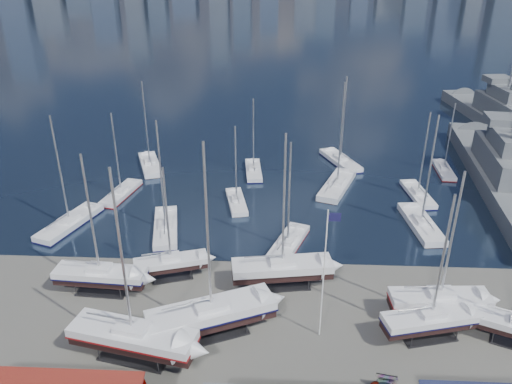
# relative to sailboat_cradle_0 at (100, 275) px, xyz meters

# --- Properties ---
(ground) EXTENTS (1400.00, 1400.00, 0.00)m
(ground) POSITION_rel_sailboat_cradle_0_xyz_m (19.40, -3.76, -2.05)
(ground) COLOR #605E59
(ground) RESTS_ON ground
(water) EXTENTS (1400.00, 600.00, 0.40)m
(water) POSITION_rel_sailboat_cradle_0_xyz_m (19.40, 306.24, -2.20)
(water) COLOR #1A2B3C
(water) RESTS_ON ground
(sailboat_cradle_0) EXTENTS (9.73, 3.30, 15.52)m
(sailboat_cradle_0) POSITION_rel_sailboat_cradle_0_xyz_m (0.00, 0.00, 0.00)
(sailboat_cradle_0) COLOR #2D2D33
(sailboat_cradle_0) RESTS_ON ground
(sailboat_cradle_1) EXTENTS (11.75, 5.54, 18.14)m
(sailboat_cradle_1) POSITION_rel_sailboat_cradle_0_xyz_m (5.92, -9.08, 0.14)
(sailboat_cradle_1) COLOR #2D2D33
(sailboat_cradle_1) RESTS_ON ground
(sailboat_cradle_2) EXTENTS (8.21, 4.46, 13.14)m
(sailboat_cradle_2) POSITION_rel_sailboat_cradle_0_xyz_m (6.82, 2.80, -0.11)
(sailboat_cradle_2) COLOR #2D2D33
(sailboat_cradle_2) RESTS_ON ground
(sailboat_cradle_3) EXTENTS (12.28, 7.87, 19.06)m
(sailboat_cradle_3) POSITION_rel_sailboat_cradle_0_xyz_m (12.35, -5.78, 0.18)
(sailboat_cradle_3) COLOR #2D2D33
(sailboat_cradle_3) RESTS_ON ground
(sailboat_cradle_4) EXTENTS (10.89, 4.54, 17.15)m
(sailboat_cradle_4) POSITION_rel_sailboat_cradle_0_xyz_m (18.85, 2.01, 0.09)
(sailboat_cradle_4) COLOR #2D2D33
(sailboat_cradle_4) RESTS_ON ground
(sailboat_cradle_5) EXTENTS (9.42, 4.68, 14.77)m
(sailboat_cradle_5) POSITION_rel_sailboat_cradle_0_xyz_m (32.43, -5.36, -0.04)
(sailboat_cradle_5) COLOR #2D2D33
(sailboat_cradle_5) RESTS_ON ground
(sailboat_cradle_6) EXTENTS (9.76, 3.26, 15.57)m
(sailboat_cradle_6) POSITION_rel_sailboat_cradle_0_xyz_m (34.00, -2.46, 0.00)
(sailboat_cradle_6) COLOR #2D2D33
(sailboat_cradle_6) RESTS_ON ground
(sailboat_moored_0) EXTENTS (6.15, 10.85, 15.64)m
(sailboat_moored_0) POSITION_rel_sailboat_cradle_0_xyz_m (-8.72, 13.36, -1.74)
(sailboat_moored_0) COLOR black
(sailboat_moored_0) RESTS_ON water
(sailboat_moored_1) EXTENTS (4.26, 9.07, 13.09)m
(sailboat_moored_1) POSITION_rel_sailboat_cradle_0_xyz_m (-4.66, 22.60, -1.74)
(sailboat_moored_1) COLOR black
(sailboat_moored_1) RESTS_ON water
(sailboat_moored_2) EXTENTS (6.06, 10.28, 15.00)m
(sailboat_moored_2) POSITION_rel_sailboat_cradle_0_xyz_m (-3.02, 33.33, -1.72)
(sailboat_moored_2) COLOR black
(sailboat_moored_2) RESTS_ON water
(sailboat_moored_3) EXTENTS (4.81, 10.68, 15.43)m
(sailboat_moored_3) POSITION_rel_sailboat_cradle_0_xyz_m (4.00, 12.76, -1.74)
(sailboat_moored_3) COLOR black
(sailboat_moored_3) RESTS_ON water
(sailboat_moored_4) EXTENTS (3.87, 8.30, 12.10)m
(sailboat_moored_4) POSITION_rel_sailboat_cradle_0_xyz_m (12.42, 20.62, -1.72)
(sailboat_moored_4) COLOR black
(sailboat_moored_4) RESTS_ON water
(sailboat_moored_5) EXTENTS (3.31, 8.79, 12.82)m
(sailboat_moored_5) POSITION_rel_sailboat_cradle_0_xyz_m (14.23, 31.83, -1.74)
(sailboat_moored_5) COLOR black
(sailboat_moored_5) RESTS_ON water
(sailboat_moored_6) EXTENTS (5.76, 9.79, 14.14)m
(sailboat_moored_6) POSITION_rel_sailboat_cradle_0_xyz_m (19.54, 9.55, -1.74)
(sailboat_moored_6) COLOR black
(sailboat_moored_6) RESTS_ON water
(sailboat_moored_7) EXTENTS (6.92, 11.60, 16.93)m
(sailboat_moored_7) POSITION_rel_sailboat_cradle_0_xyz_m (27.12, 26.56, -1.72)
(sailboat_moored_7) COLOR black
(sailboat_moored_7) RESTS_ON water
(sailboat_moored_8) EXTENTS (6.64, 10.58, 15.36)m
(sailboat_moored_8) POSITION_rel_sailboat_cradle_0_xyz_m (28.66, 36.63, -1.74)
(sailboat_moored_8) COLOR black
(sailboat_moored_8) RESTS_ON water
(sailboat_moored_9) EXTENTS (4.07, 10.73, 15.81)m
(sailboat_moored_9) POSITION_rel_sailboat_cradle_0_xyz_m (36.83, 15.28, -1.72)
(sailboat_moored_9) COLOR black
(sailboat_moored_9) RESTS_ON water
(sailboat_moored_10) EXTENTS (3.53, 9.16, 13.35)m
(sailboat_moored_10) POSITION_rel_sailboat_cradle_0_xyz_m (38.58, 24.24, -1.74)
(sailboat_moored_10) COLOR black
(sailboat_moored_10) RESTS_ON water
(sailboat_moored_11) EXTENTS (2.63, 8.13, 12.00)m
(sailboat_moored_11) POSITION_rel_sailboat_cradle_0_xyz_m (44.98, 33.59, -1.74)
(sailboat_moored_11) COLOR black
(sailboat_moored_11) RESTS_ON water
(naval_ship_east) EXTENTS (12.56, 46.98, 18.18)m
(naval_ship_east) POSITION_rel_sailboat_cradle_0_xyz_m (52.11, 28.72, -0.38)
(naval_ship_east) COLOR #5A6063
(naval_ship_east) RESTS_ON water
(naval_ship_west) EXTENTS (11.60, 43.44, 17.87)m
(naval_ship_west) POSITION_rel_sailboat_cradle_0_xyz_m (62.92, 57.12, -0.38)
(naval_ship_west) COLOR #5A6063
(naval_ship_west) RESTS_ON water
(flagpole) EXTENTS (1.16, 0.12, 13.17)m
(flagpole) POSITION_rel_sailboat_cradle_0_xyz_m (22.48, -5.53, 5.62)
(flagpole) COLOR white
(flagpole) RESTS_ON ground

